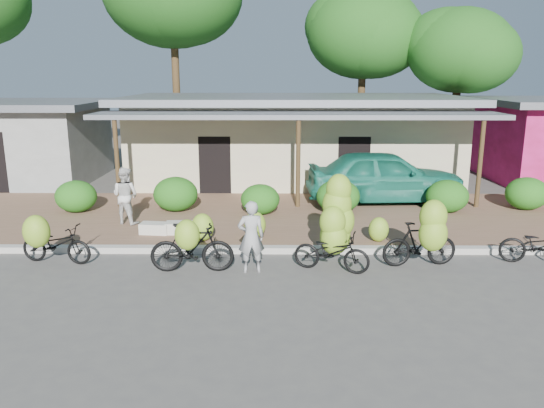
# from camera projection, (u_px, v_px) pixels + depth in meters

# --- Properties ---
(ground) EXTENTS (100.00, 100.00, 0.00)m
(ground) POSITION_uv_depth(u_px,v_px,m) (309.00, 285.00, 10.76)
(ground) COLOR #4E4B48
(ground) RESTS_ON ground
(sidewalk) EXTENTS (60.00, 6.00, 0.12)m
(sidewalk) POSITION_uv_depth(u_px,v_px,m) (299.00, 217.00, 15.60)
(sidewalk) COLOR brown
(sidewalk) RESTS_ON ground
(curb) EXTENTS (60.00, 0.25, 0.15)m
(curb) POSITION_uv_depth(u_px,v_px,m) (304.00, 250.00, 12.69)
(curb) COLOR #A8A399
(curb) RESTS_ON ground
(shop_main) EXTENTS (13.00, 8.50, 3.35)m
(shop_main) POSITION_uv_depth(u_px,v_px,m) (293.00, 138.00, 20.97)
(shop_main) COLOR #BAA78D
(shop_main) RESTS_ON ground
(shop_grey) EXTENTS (7.00, 6.00, 3.15)m
(shop_grey) POSITION_uv_depth(u_px,v_px,m) (18.00, 140.00, 21.14)
(shop_grey) COLOR gray
(shop_grey) RESTS_ON ground
(tree_center_right) EXTENTS (5.55, 5.46, 8.29)m
(tree_center_right) POSITION_uv_depth(u_px,v_px,m) (359.00, 30.00, 25.40)
(tree_center_right) COLOR #452F1B
(tree_center_right) RESTS_ON ground
(tree_near_right) EXTENTS (4.79, 4.64, 7.08)m
(tree_near_right) POSITION_uv_depth(u_px,v_px,m) (455.00, 48.00, 23.64)
(tree_near_right) COLOR #452F1B
(tree_near_right) RESTS_ON ground
(hedge_0) EXTENTS (1.23, 1.11, 0.96)m
(hedge_0) POSITION_uv_depth(u_px,v_px,m) (76.00, 196.00, 15.90)
(hedge_0) COLOR #245413
(hedge_0) RESTS_ON sidewalk
(hedge_1) EXTENTS (1.34, 1.21, 1.04)m
(hedge_1) POSITION_uv_depth(u_px,v_px,m) (176.00, 194.00, 16.02)
(hedge_1) COLOR #245413
(hedge_1) RESTS_ON sidewalk
(hedge_2) EXTENTS (1.15, 1.04, 0.90)m
(hedge_2) POSITION_uv_depth(u_px,v_px,m) (260.00, 199.00, 15.66)
(hedge_2) COLOR #245413
(hedge_2) RESTS_ON sidewalk
(hedge_3) EXTENTS (1.29, 1.16, 1.01)m
(hedge_3) POSITION_uv_depth(u_px,v_px,m) (338.00, 196.00, 15.79)
(hedge_3) COLOR #245413
(hedge_3) RESTS_ON sidewalk
(hedge_4) EXTENTS (1.26, 1.13, 0.98)m
(hedge_4) POSITION_uv_depth(u_px,v_px,m) (447.00, 196.00, 15.87)
(hedge_4) COLOR #245413
(hedge_4) RESTS_ON sidewalk
(hedge_5) EXTENTS (1.28, 1.15, 1.00)m
(hedge_5) POSITION_uv_depth(u_px,v_px,m) (527.00, 194.00, 16.20)
(hedge_5) COLOR #245413
(hedge_5) RESTS_ON sidewalk
(bike_far_left) EXTENTS (1.75, 1.32, 1.29)m
(bike_far_left) POSITION_uv_depth(u_px,v_px,m) (53.00, 242.00, 11.80)
(bike_far_left) COLOR black
(bike_far_left) RESTS_ON ground
(bike_left) EXTENTS (1.82, 1.15, 1.35)m
(bike_left) POSITION_uv_depth(u_px,v_px,m) (191.00, 246.00, 11.28)
(bike_left) COLOR black
(bike_left) RESTS_ON ground
(bike_center) EXTENTS (1.76, 1.37, 2.05)m
(bike_center) POSITION_uv_depth(u_px,v_px,m) (335.00, 231.00, 11.62)
(bike_center) COLOR black
(bike_center) RESTS_ON ground
(bike_right) EXTENTS (1.74, 1.24, 1.66)m
(bike_right) POSITION_uv_depth(u_px,v_px,m) (424.00, 238.00, 11.48)
(bike_right) COLOR black
(bike_right) RESTS_ON ground
(bike_far_right) EXTENTS (1.81, 1.09, 0.90)m
(bike_far_right) POSITION_uv_depth(u_px,v_px,m) (540.00, 246.00, 11.80)
(bike_far_right) COLOR black
(bike_far_right) RESTS_ON ground
(loose_banana_a) EXTENTS (0.56, 0.47, 0.70)m
(loose_banana_a) POSITION_uv_depth(u_px,v_px,m) (202.00, 227.00, 13.15)
(loose_banana_a) COLOR #9CAF2B
(loose_banana_a) RESTS_ON sidewalk
(loose_banana_b) EXTENTS (0.55, 0.47, 0.69)m
(loose_banana_b) POSITION_uv_depth(u_px,v_px,m) (255.00, 225.00, 13.40)
(loose_banana_b) COLOR #9CAF2B
(loose_banana_b) RESTS_ON sidewalk
(loose_banana_c) EXTENTS (0.50, 0.42, 0.62)m
(loose_banana_c) POSITION_uv_depth(u_px,v_px,m) (379.00, 229.00, 13.10)
(loose_banana_c) COLOR #9CAF2B
(loose_banana_c) RESTS_ON sidewalk
(sack_near) EXTENTS (0.87, 0.44, 0.30)m
(sack_near) POSITION_uv_depth(u_px,v_px,m) (182.00, 228.00, 13.82)
(sack_near) COLOR beige
(sack_near) RESTS_ON sidewalk
(sack_far) EXTENTS (0.79, 0.46, 0.28)m
(sack_far) POSITION_uv_depth(u_px,v_px,m) (155.00, 228.00, 13.80)
(sack_far) COLOR beige
(sack_far) RESTS_ON sidewalk
(vendor) EXTENTS (0.63, 0.46, 1.58)m
(vendor) POSITION_uv_depth(u_px,v_px,m) (251.00, 237.00, 11.30)
(vendor) COLOR gray
(vendor) RESTS_ON ground
(bystander) EXTENTS (0.93, 0.83, 1.58)m
(bystander) POSITION_uv_depth(u_px,v_px,m) (125.00, 196.00, 14.61)
(bystander) COLOR silver
(bystander) RESTS_ON sidewalk
(teal_van) EXTENTS (5.10, 2.28, 1.70)m
(teal_van) POSITION_uv_depth(u_px,v_px,m) (385.00, 176.00, 17.08)
(teal_van) COLOR #186E59
(teal_van) RESTS_ON sidewalk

